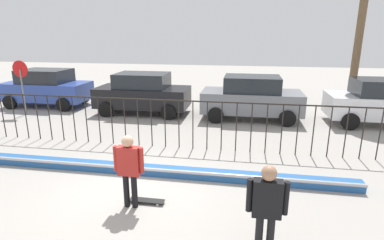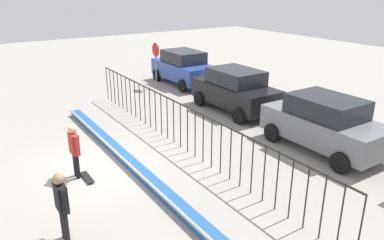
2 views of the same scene
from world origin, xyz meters
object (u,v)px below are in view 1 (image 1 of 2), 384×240
Objects in this scene: skateboarder at (129,165)px; stop_sign at (22,80)px; parked_car_blue at (47,87)px; parked_car_white at (383,102)px; parked_car_gray at (251,97)px; parked_car_black at (143,93)px; camera_operator at (267,204)px; skateboard at (147,200)px.

stop_sign is at bearing 163.01° from skateboarder.
parked_car_blue is 15.71m from parked_car_white.
parked_car_gray is at bearing 95.44° from skateboarder.
stop_sign is (0.04, -1.77, 0.64)m from parked_car_blue.
parked_car_blue is 1.00× the size of parked_car_black.
parked_car_blue is 1.00× the size of parked_car_gray.
camera_operator is 8.89m from parked_car_gray.
parked_car_black reaches higher than skateboarder.
parked_car_white is at bearing 3.68° from stop_sign.
skateboard is 0.19× the size of parked_car_blue.
parked_car_black is at bearing 130.83° from skateboarder.
parked_car_blue is at bearing 174.80° from parked_car_white.
skateboard is at bearing -103.10° from parked_car_gray.
parked_car_black is at bearing 176.56° from parked_car_white.
skateboarder is at bearing -104.66° from parked_car_gray.
parked_car_white is at bearing 3.82° from parked_car_gray.
skateboarder is at bearing -70.61° from parked_car_black.
parked_car_blue is 1.00× the size of parked_car_white.
parked_car_gray reaches higher than camera_operator.
parked_car_blue is (-7.75, 8.52, -0.02)m from skateboarder.
skateboard is at bearing -68.24° from parked_car_black.
parked_car_white is at bearing 31.99° from skateboard.
parked_car_white is 1.72× the size of stop_sign.
camera_operator is (2.51, -1.30, 0.95)m from skateboard.
parked_car_blue is 5.41m from parked_car_black.
parked_car_black is 5.51m from stop_sign.
parked_car_black is at bearing -7.16° from parked_car_blue.
parked_car_blue is at bearing 121.35° from skateboard.
skateboarder is at bearing 14.67° from camera_operator.
skateboarder is 11.10m from parked_car_white.
camera_operator reaches higher than skateboarder.
skateboard is 10.46m from stop_sign.
camera_operator is at bearing -40.15° from skateboard.
parked_car_black is 10.32m from parked_car_white.
skateboarder is 0.38× the size of parked_car_blue.
camera_operator is 0.39× the size of parked_car_gray.
parked_car_gray is 10.42m from stop_sign.
parked_car_black is (-2.66, 7.74, 0.91)m from skateboard.
parked_car_black is 1.72× the size of stop_sign.
parked_car_white is at bearing -3.80° from parked_car_blue.
camera_operator is at bearing -84.89° from parked_car_gray.
skateboarder is at bearing -159.00° from skateboard.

